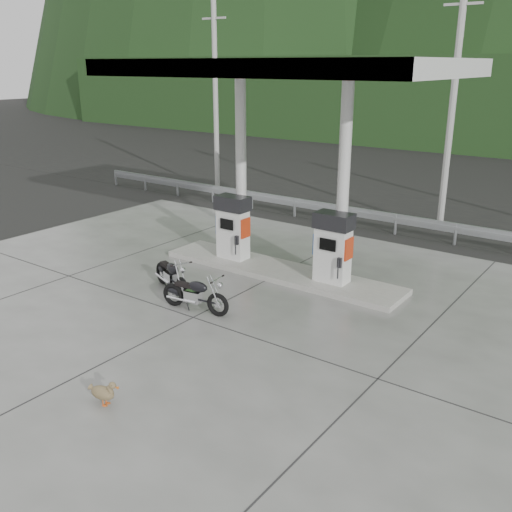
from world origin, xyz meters
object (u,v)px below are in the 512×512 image
Objects in this scene: gas_pump_right at (333,248)px; motorcycle_left at (172,276)px; gas_pump_left at (233,227)px; motorcycle_right at (195,295)px; duck at (103,393)px.

motorcycle_left is (-3.09, -2.63, -0.64)m from gas_pump_right.
gas_pump_left is 2.71m from motorcycle_left.
gas_pump_left is 3.53m from motorcycle_right.
motorcycle_right is at bearing 98.11° from duck.
motorcycle_right is (1.38, -3.18, -0.65)m from gas_pump_left.
motorcycle_left is at bearing -139.58° from gas_pump_right.
gas_pump_left is at bearing 105.86° from motorcycle_right.
motorcycle_left is at bearing 149.06° from motorcycle_right.
motorcycle_right is (-1.82, -3.18, -0.65)m from gas_pump_right.
gas_pump_left reaches higher than motorcycle_right.
motorcycle_left reaches higher than duck.
gas_pump_right reaches higher than duck.
duck is (1.30, -3.78, -0.20)m from motorcycle_right.
gas_pump_right is 7.03m from duck.
motorcycle_left is 1.39m from motorcycle_right.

